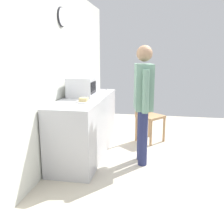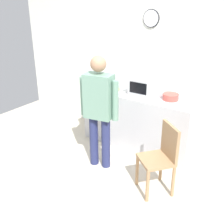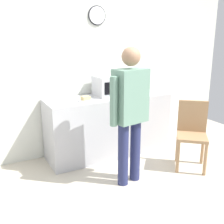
% 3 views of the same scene
% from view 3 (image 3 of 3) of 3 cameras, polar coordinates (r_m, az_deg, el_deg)
% --- Properties ---
extents(ground_plane, '(6.00, 6.00, 0.00)m').
position_cam_3_polar(ground_plane, '(3.38, 6.20, -16.72)').
color(ground_plane, beige).
extents(back_wall, '(5.40, 0.13, 2.60)m').
position_cam_3_polar(back_wall, '(4.29, -5.44, 8.93)').
color(back_wall, silver).
rests_on(back_wall, ground_plane).
extents(kitchen_counter, '(1.92, 0.62, 0.92)m').
position_cam_3_polar(kitchen_counter, '(4.22, -0.73, -2.84)').
color(kitchen_counter, '#B7B7BC').
rests_on(kitchen_counter, ground_plane).
extents(microwave, '(0.50, 0.39, 0.30)m').
position_cam_3_polar(microwave, '(4.16, -0.13, 5.60)').
color(microwave, silver).
rests_on(microwave, kitchen_counter).
extents(sandwich_plate, '(0.22, 0.22, 0.07)m').
position_cam_3_polar(sandwich_plate, '(3.83, -5.59, 2.69)').
color(sandwich_plate, white).
rests_on(sandwich_plate, kitchen_counter).
extents(salad_bowl, '(0.25, 0.25, 0.09)m').
position_cam_3_polar(salad_bowl, '(4.37, 4.99, 4.69)').
color(salad_bowl, '#C64C42').
rests_on(salad_bowl, kitchen_counter).
extents(fork_utensil, '(0.16, 0.09, 0.01)m').
position_cam_3_polar(fork_utensil, '(4.36, 9.77, 3.91)').
color(fork_utensil, silver).
rests_on(fork_utensil, kitchen_counter).
extents(spoon_utensil, '(0.05, 0.17, 0.01)m').
position_cam_3_polar(spoon_utensil, '(4.46, 9.70, 4.16)').
color(spoon_utensil, silver).
rests_on(spoon_utensil, kitchen_counter).
extents(person_standing, '(0.58, 0.30, 1.69)m').
position_cam_3_polar(person_standing, '(3.23, 3.84, 0.98)').
color(person_standing, navy).
rests_on(person_standing, ground_plane).
extents(wooden_chair, '(0.56, 0.56, 0.94)m').
position_cam_3_polar(wooden_chair, '(3.95, 16.51, -3.91)').
color(wooden_chair, '#A87F56').
rests_on(wooden_chair, ground_plane).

